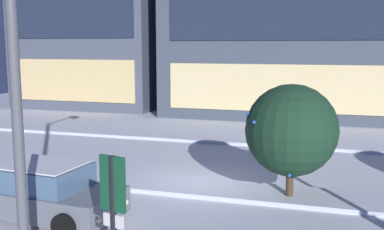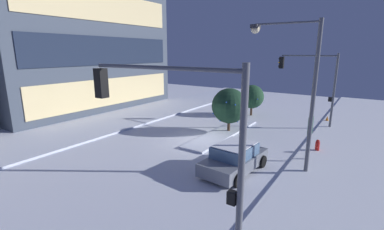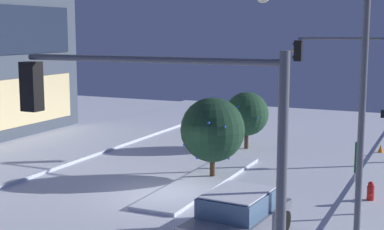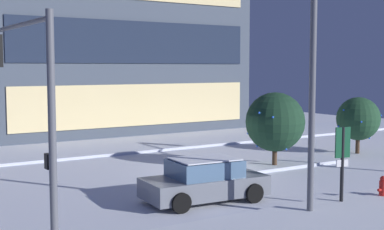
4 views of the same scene
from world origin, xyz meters
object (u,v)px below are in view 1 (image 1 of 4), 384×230
object	(u,v)px
car_near	(43,192)
street_lamp_arched	(40,22)
decorated_tree_left_of_median	(291,130)
parking_info_sign	(113,208)

from	to	relation	value
car_near	street_lamp_arched	world-z (taller)	street_lamp_arched
car_near	decorated_tree_left_of_median	size ratio (longest dim) A/B	1.28
car_near	street_lamp_arched	size ratio (longest dim) A/B	0.58
street_lamp_arched	decorated_tree_left_of_median	distance (m)	7.69
car_near	street_lamp_arched	distance (m)	5.15
parking_info_sign	car_near	bearing A→B (deg)	63.81
parking_info_sign	decorated_tree_left_of_median	bearing A→B (deg)	-9.18
street_lamp_arched	decorated_tree_left_of_median	size ratio (longest dim) A/B	2.20
car_near	decorated_tree_left_of_median	world-z (taller)	decorated_tree_left_of_median
street_lamp_arched	parking_info_sign	world-z (taller)	street_lamp_arched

